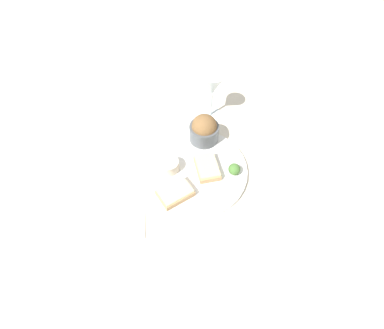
{
  "coord_description": "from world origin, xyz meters",
  "views": [
    {
      "loc": [
        0.48,
        0.24,
        0.74
      ],
      "look_at": [
        0.0,
        0.0,
        0.03
      ],
      "focal_mm": 28.0,
      "sensor_mm": 36.0,
      "label": 1
    }
  ],
  "objects": [
    {
      "name": "ground_plane",
      "position": [
        0.0,
        0.0,
        0.0
      ],
      "size": [
        4.0,
        4.0,
        0.0
      ],
      "primitive_type": "plane",
      "color": "beige"
    },
    {
      "name": "dinner_plate",
      "position": [
        0.0,
        0.0,
        0.01
      ],
      "size": [
        0.33,
        0.33,
        0.01
      ],
      "color": "white",
      "rests_on": "ground_plane"
    },
    {
      "name": "cheese_toast_near",
      "position": [
        -0.02,
        0.04,
        0.03
      ],
      "size": [
        0.11,
        0.11,
        0.03
      ],
      "color": "tan",
      "rests_on": "dinner_plate"
    },
    {
      "name": "wine_glass",
      "position": [
        -0.25,
        -0.05,
        0.12
      ],
      "size": [
        0.08,
        0.08,
        0.17
      ],
      "color": "silver",
      "rests_on": "ground_plane"
    },
    {
      "name": "sauce_ramekin",
      "position": [
        0.03,
        -0.06,
        0.03
      ],
      "size": [
        0.06,
        0.06,
        0.04
      ],
      "color": "beige",
      "rests_on": "dinner_plate"
    },
    {
      "name": "cheese_toast_far",
      "position": [
        0.1,
        -0.0,
        0.03
      ],
      "size": [
        0.11,
        0.1,
        0.03
      ],
      "color": "tan",
      "rests_on": "dinner_plate"
    },
    {
      "name": "salad_bowl",
      "position": [
        -0.13,
        -0.02,
        0.06
      ],
      "size": [
        0.09,
        0.09,
        0.1
      ],
      "color": "#4C5156",
      "rests_on": "dinner_plate"
    },
    {
      "name": "garnish",
      "position": [
        -0.04,
        0.12,
        0.03
      ],
      "size": [
        0.04,
        0.04,
        0.04
      ],
      "color": "#477533",
      "rests_on": "dinner_plate"
    },
    {
      "name": "napkin",
      "position": [
        0.23,
        -0.09,
        0.0
      ],
      "size": [
        0.17,
        0.17,
        0.01
      ],
      "color": "beige",
      "rests_on": "ground_plane"
    }
  ]
}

